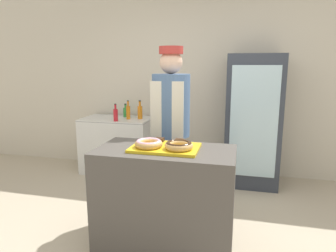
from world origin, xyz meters
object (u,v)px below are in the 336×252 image
(brownie_back_right, at_px, (179,141))
(bottle_orange, at_px, (140,112))
(serving_tray, at_px, (165,148))
(donut_light_glaze, at_px, (149,143))
(brownie_back_left, at_px, (159,140))
(baker_person, at_px, (171,128))
(bottle_orange_b, at_px, (128,112))
(bottle_green, at_px, (126,112))
(chest_freezer, at_px, (118,145))
(bottle_red, at_px, (116,114))
(donut_chocolate_glaze, at_px, (179,145))
(beverage_fridge, at_px, (253,121))

(brownie_back_right, height_order, bottle_orange, bottle_orange)
(brownie_back_right, bearing_deg, serving_tray, -121.59)
(donut_light_glaze, distance_m, brownie_back_left, 0.20)
(brownie_back_left, xyz_separation_m, baker_person, (-0.02, 0.53, -0.00))
(bottle_orange_b, bearing_deg, bottle_green, 121.83)
(bottle_orange_b, bearing_deg, brownie_back_right, -55.32)
(chest_freezer, height_order, bottle_red, bottle_red)
(serving_tray, bearing_deg, chest_freezer, 124.35)
(brownie_back_right, bearing_deg, baker_person, 110.81)
(donut_chocolate_glaze, height_order, bottle_red, bottle_red)
(donut_light_glaze, bearing_deg, serving_tray, 22.66)
(donut_light_glaze, bearing_deg, bottle_green, 116.71)
(beverage_fridge, relative_size, bottle_orange_b, 6.36)
(beverage_fridge, bearing_deg, bottle_red, -173.06)
(donut_light_glaze, relative_size, bottle_red, 0.94)
(beverage_fridge, distance_m, bottle_orange_b, 1.77)
(beverage_fridge, bearing_deg, bottle_orange, 178.70)
(serving_tray, xyz_separation_m, bottle_orange_b, (-1.00, 1.73, 0.01))
(brownie_back_left, height_order, chest_freezer, brownie_back_left)
(bottle_green, bearing_deg, bottle_red, -89.75)
(donut_chocolate_glaze, bearing_deg, baker_person, 108.16)
(baker_person, bearing_deg, brownie_back_right, -69.19)
(donut_light_glaze, relative_size, beverage_fridge, 0.13)
(donut_chocolate_glaze, bearing_deg, bottle_orange, 117.75)
(bottle_orange, relative_size, bottle_orange_b, 0.99)
(brownie_back_left, distance_m, bottle_orange, 1.81)
(brownie_back_left, distance_m, brownie_back_right, 0.18)
(brownie_back_left, relative_size, bottle_red, 0.30)
(brownie_back_right, relative_size, bottle_orange_b, 0.27)
(bottle_orange, bearing_deg, brownie_back_left, -65.43)
(bottle_red, distance_m, bottle_orange_b, 0.23)
(beverage_fridge, distance_m, bottle_green, 1.89)
(bottle_red, height_order, bottle_orange_b, bottle_orange_b)
(brownie_back_right, height_order, bottle_red, bottle_red)
(bottle_green, height_order, bottle_red, bottle_red)
(brownie_back_left, relative_size, bottle_green, 0.37)
(donut_chocolate_glaze, xyz_separation_m, bottle_red, (-1.24, 1.58, -0.04))
(bottle_green, xyz_separation_m, bottle_red, (0.00, -0.38, 0.02))
(beverage_fridge, bearing_deg, chest_freezer, 179.81)
(serving_tray, xyz_separation_m, baker_person, (-0.11, 0.68, 0.02))
(brownie_back_left, height_order, beverage_fridge, beverage_fridge)
(donut_light_glaze, bearing_deg, bottle_orange, 111.15)
(donut_light_glaze, height_order, donut_chocolate_glaze, same)
(baker_person, relative_size, bottle_orange, 6.59)
(bottle_red, distance_m, bottle_orange, 0.38)
(chest_freezer, bearing_deg, bottle_orange_b, -10.36)
(serving_tray, height_order, bottle_orange_b, bottle_orange_b)
(bottle_red, bearing_deg, serving_tray, -53.85)
(donut_chocolate_glaze, xyz_separation_m, brownie_back_left, (-0.22, 0.20, -0.02))
(brownie_back_right, bearing_deg, bottle_orange, 119.55)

